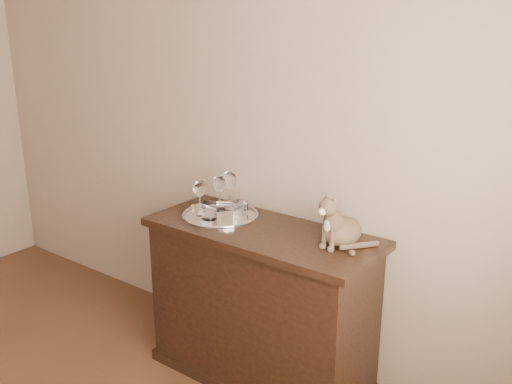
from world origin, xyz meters
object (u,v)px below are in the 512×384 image
wine_glass_b (229,190)px  wine_glass_c (200,197)px  tumbler_c (241,210)px  tumbler_b (209,211)px  cat (342,218)px  sideboard (261,306)px  wine_glass_a (219,192)px  tray (220,216)px

wine_glass_b → wine_glass_c: bearing=-110.8°
wine_glass_c → tumbler_c: wine_glass_c is taller
tumbler_b → cat: bearing=10.4°
wine_glass_b → wine_glass_c: (-0.06, -0.16, -0.01)m
sideboard → tumbler_b: bearing=-167.7°
sideboard → wine_glass_b: size_ratio=5.69×
wine_glass_b → wine_glass_c: size_ratio=1.14×
sideboard → wine_glass_a: 0.63m
sideboard → wine_glass_c: bearing=-174.7°
tray → cat: 0.70m
sideboard → wine_glass_c: 0.65m
tray → cat: size_ratio=1.53×
wine_glass_c → tumbler_b: (0.09, -0.03, -0.05)m
tray → wine_glass_c: 0.14m
wine_glass_c → tumbler_b: 0.10m
sideboard → cat: cat is taller
tumbler_b → cat: 0.71m
wine_glass_a → tumbler_b: 0.16m
wine_glass_c → cat: size_ratio=0.71×
wine_glass_c → tumbler_c: bearing=22.6°
tray → cat: bearing=4.3°
sideboard → wine_glass_a: wine_glass_a is taller
wine_glass_c → cat: cat is taller
tumbler_b → wine_glass_a: bearing=109.7°
tumbler_c → wine_glass_a: bearing=169.7°
sideboard → wine_glass_c: (-0.37, -0.03, 0.53)m
tumbler_b → tray: bearing=83.1°
tray → wine_glass_b: bearing=106.1°
sideboard → wine_glass_b: bearing=157.4°
sideboard → cat: size_ratio=4.59×
sideboard → wine_glass_b: (-0.31, 0.13, 0.54)m
cat → sideboard: bearing=-158.0°
tray → wine_glass_c: bearing=-153.1°
tumbler_c → cat: cat is taller
sideboard → wine_glass_a: size_ratio=6.16×
wine_glass_a → wine_glass_c: (-0.04, -0.12, -0.01)m
wine_glass_a → cat: (0.75, -0.02, 0.03)m
sideboard → wine_glass_c: wine_glass_c is taller
wine_glass_a → sideboard: bearing=-13.4°
tray → tumbler_c: 0.12m
tray → wine_glass_c: size_ratio=2.17×
sideboard → tumbler_c: size_ratio=13.50×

